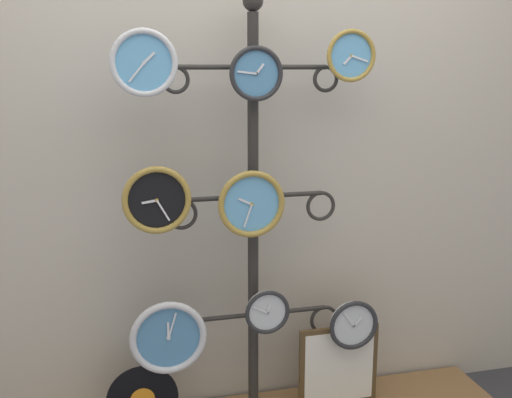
{
  "coord_description": "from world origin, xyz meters",
  "views": [
    {
      "loc": [
        -0.57,
        -1.94,
        1.56
      ],
      "look_at": [
        0.0,
        0.36,
        1.03
      ],
      "focal_mm": 42.0,
      "sensor_mm": 36.0,
      "label": 1
    }
  ],
  "objects": [
    {
      "name": "shop_wall",
      "position": [
        0.0,
        0.57,
        1.4
      ],
      "size": [
        4.4,
        0.04,
        2.8
      ],
      "color": "#BCB2A3",
      "rests_on": "ground_plane"
    },
    {
      "name": "display_stand",
      "position": [
        0.0,
        0.41,
        0.71
      ],
      "size": [
        0.79,
        0.36,
        1.85
      ],
      "color": "#282623",
      "rests_on": "ground_plane"
    },
    {
      "name": "clock_top_left",
      "position": [
        -0.43,
        0.3,
        1.57
      ],
      "size": [
        0.25,
        0.04,
        0.25
      ],
      "color": "#60A8DB"
    },
    {
      "name": "clock_top_center",
      "position": [
        -0.01,
        0.34,
        1.53
      ],
      "size": [
        0.21,
        0.04,
        0.21
      ],
      "color": "#4C84B2"
    },
    {
      "name": "clock_top_right",
      "position": [
        0.38,
        0.33,
        1.6
      ],
      "size": [
        0.21,
        0.04,
        0.21
      ],
      "color": "#60A8DB"
    },
    {
      "name": "clock_middle_left",
      "position": [
        -0.4,
        0.32,
        1.06
      ],
      "size": [
        0.27,
        0.04,
        0.27
      ],
      "color": "black"
    },
    {
      "name": "clock_middle_center",
      "position": [
        -0.03,
        0.31,
        1.03
      ],
      "size": [
        0.27,
        0.04,
        0.27
      ],
      "color": "#60A8DB"
    },
    {
      "name": "clock_bottom_left",
      "position": [
        -0.38,
        0.32,
        0.49
      ],
      "size": [
        0.31,
        0.04,
        0.31
      ],
      "color": "#4C84B2"
    },
    {
      "name": "clock_bottom_center",
      "position": [
        0.04,
        0.31,
        0.56
      ],
      "size": [
        0.19,
        0.04,
        0.19
      ],
      "color": "silver"
    },
    {
      "name": "clock_bottom_right",
      "position": [
        0.42,
        0.31,
        0.46
      ],
      "size": [
        0.23,
        0.04,
        0.23
      ],
      "color": "silver"
    },
    {
      "name": "picture_frame",
      "position": [
        0.38,
        0.35,
        0.25
      ],
      "size": [
        0.37,
        0.02,
        0.38
      ],
      "color": "#4C381E",
      "rests_on": "low_shelf"
    }
  ]
}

